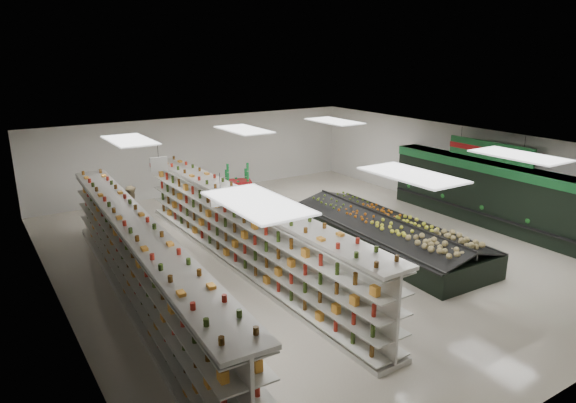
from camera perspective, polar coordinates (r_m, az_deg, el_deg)
floor at (r=15.74m, az=2.26°, el=-5.35°), size 16.00×16.00×0.00m
ceiling at (r=14.84m, az=2.40°, el=6.19°), size 14.00×16.00×0.02m
wall_back at (r=22.05m, az=-9.76°, el=5.18°), size 14.00×0.02×3.20m
wall_left at (r=12.74m, az=-24.47°, el=-4.60°), size 0.02×16.00×3.20m
wall_right at (r=19.96m, az=19.03°, el=3.31°), size 0.02×16.00×3.20m
produce_wall_case at (r=18.81m, az=21.58°, el=1.14°), size 0.93×8.00×2.20m
aisle_sign_near at (r=11.38m, az=-7.51°, el=0.50°), size 0.52×0.06×0.75m
aisle_sign_far at (r=15.00m, az=-14.16°, el=4.05°), size 0.52×0.06×0.75m
hortifruti_banner at (r=18.28m, az=21.52°, el=5.28°), size 0.12×3.20×0.95m
gondola_left at (r=12.55m, az=-16.08°, el=-7.23°), size 1.51×11.97×2.07m
gondola_center at (r=14.30m, az=-5.02°, el=-3.65°), size 1.07×11.89×2.06m
produce_island at (r=16.05m, az=10.76°, el=-3.40°), size 2.73×6.99×1.03m
soda_endcap at (r=20.77m, az=-5.67°, el=2.04°), size 1.28×1.06×1.41m
shopper_main at (r=14.33m, az=0.80°, el=-4.27°), size 0.58×0.39×1.55m
shopper_background at (r=17.72m, az=-16.87°, el=-0.80°), size 0.75×0.90×1.59m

